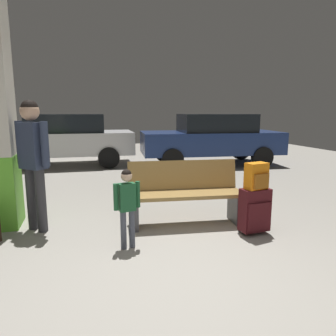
{
  "coord_description": "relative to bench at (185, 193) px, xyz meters",
  "views": [
    {
      "loc": [
        -0.8,
        -2.68,
        1.59
      ],
      "look_at": [
        0.27,
        1.3,
        0.85
      ],
      "focal_mm": 33.89,
      "sensor_mm": 36.0,
      "label": 1
    }
  ],
  "objects": [
    {
      "name": "ground_plane",
      "position": [
        -0.57,
        2.51,
        -0.49
      ],
      "size": [
        18.0,
        18.0,
        0.1
      ],
      "primitive_type": "cube",
      "color": "gray"
    },
    {
      "name": "bench",
      "position": [
        0.0,
        0.0,
        0.0
      ],
      "size": [
        1.65,
        0.69,
        0.89
      ],
      "color": "#9E7A42",
      "rests_on": "ground_plane"
    },
    {
      "name": "suitcase",
      "position": [
        0.75,
        -0.63,
        -0.12
      ],
      "size": [
        0.4,
        0.26,
        0.6
      ],
      "color": "#471419",
      "rests_on": "ground_plane"
    },
    {
      "name": "backpack_bright",
      "position": [
        0.75,
        -0.63,
        0.33
      ],
      "size": [
        0.31,
        0.24,
        0.34
      ],
      "color": "orange",
      "rests_on": "suitcase"
    },
    {
      "name": "child",
      "position": [
        -0.91,
        -0.64,
        0.14
      ],
      "size": [
        0.31,
        0.18,
        0.94
      ],
      "color": "#4C5160",
      "rests_on": "ground_plane"
    },
    {
      "name": "adult",
      "position": [
        -2.01,
        0.24,
        0.63
      ],
      "size": [
        0.45,
        0.45,
        1.74
      ],
      "color": "#38383D",
      "rests_on": "ground_plane"
    },
    {
      "name": "parked_car_near",
      "position": [
        2.36,
        4.69,
        0.36
      ],
      "size": [
        4.25,
        2.1,
        1.51
      ],
      "color": "navy",
      "rests_on": "ground_plane"
    },
    {
      "name": "parked_car_far",
      "position": [
        -1.94,
        5.62,
        0.36
      ],
      "size": [
        4.14,
        1.88,
        1.51
      ],
      "color": "silver",
      "rests_on": "ground_plane"
    }
  ]
}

